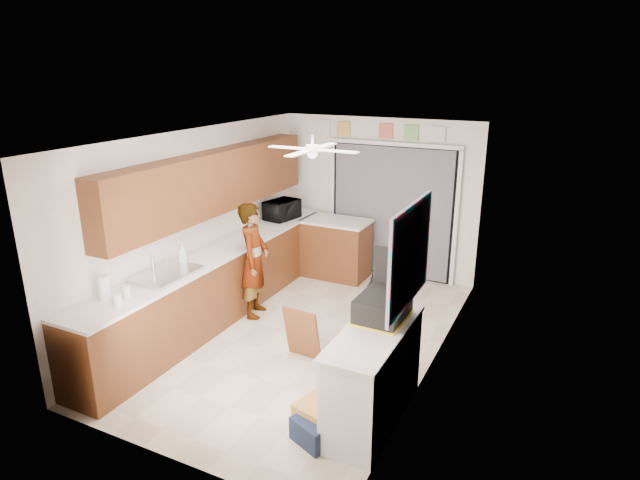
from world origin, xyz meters
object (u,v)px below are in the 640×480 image
(suitcase, at_px, (383,307))
(navy_crate, at_px, (315,430))
(paper_towel_roll, at_px, (104,288))
(soap_bottle, at_px, (182,253))
(microwave, at_px, (282,210))
(cardboard_box, at_px, (321,419))
(dog, at_px, (383,282))
(man, at_px, (254,260))

(suitcase, relative_size, navy_crate, 1.53)
(navy_crate, bearing_deg, suitcase, 68.55)
(paper_towel_roll, height_order, navy_crate, paper_towel_roll)
(soap_bottle, xyz_separation_m, suitcase, (2.68, -0.31, -0.03))
(microwave, xyz_separation_m, cardboard_box, (2.29, -3.29, -0.95))
(soap_bottle, bearing_deg, dog, 51.64)
(suitcase, distance_m, cardboard_box, 1.19)
(soap_bottle, relative_size, dog, 0.59)
(suitcase, bearing_deg, paper_towel_roll, -161.47)
(microwave, bearing_deg, man, -154.93)
(paper_towel_roll, height_order, cardboard_box, paper_towel_roll)
(dog, bearing_deg, navy_crate, -64.18)
(suitcase, distance_m, man, 2.52)
(suitcase, xyz_separation_m, navy_crate, (-0.32, -0.81, -0.95))
(paper_towel_roll, bearing_deg, navy_crate, 0.93)
(paper_towel_roll, relative_size, navy_crate, 0.70)
(navy_crate, bearing_deg, dog, 99.58)
(paper_towel_roll, bearing_deg, soap_bottle, 87.06)
(man, relative_size, dog, 3.09)
(microwave, xyz_separation_m, suitcase, (2.61, -2.61, -0.03))
(suitcase, bearing_deg, cardboard_box, -113.95)
(cardboard_box, bearing_deg, navy_crate, -90.00)
(paper_towel_roll, relative_size, cardboard_box, 0.57)
(paper_towel_roll, height_order, suitcase, paper_towel_roll)
(microwave, distance_m, man, 1.52)
(man, xyz_separation_m, dog, (1.33, 1.40, -0.59))
(cardboard_box, bearing_deg, dog, 99.96)
(suitcase, distance_m, navy_crate, 1.29)
(navy_crate, relative_size, dog, 0.73)
(microwave, height_order, soap_bottle, same)
(man, height_order, dog, man)
(paper_towel_roll, height_order, man, man)
(soap_bottle, bearing_deg, man, 62.08)
(microwave, bearing_deg, cardboard_box, -135.35)
(soap_bottle, bearing_deg, paper_towel_roll, -92.94)
(soap_bottle, height_order, suitcase, soap_bottle)
(soap_bottle, height_order, man, man)
(soap_bottle, relative_size, navy_crate, 0.81)
(paper_towel_roll, xyz_separation_m, cardboard_box, (2.42, 0.17, -0.93))
(microwave, bearing_deg, dog, -81.68)
(paper_towel_roll, relative_size, suitcase, 0.46)
(soap_bottle, distance_m, navy_crate, 2.79)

